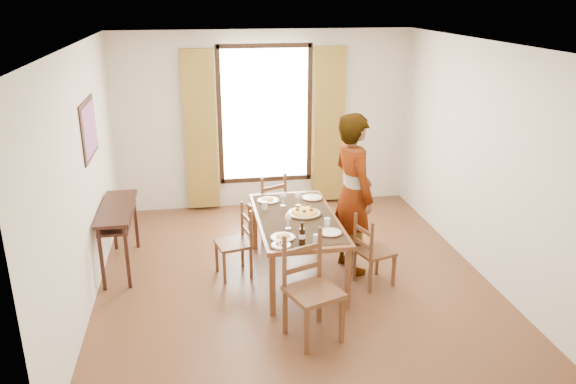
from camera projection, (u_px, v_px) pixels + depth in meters
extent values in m
plane|color=#462716|center=(293.00, 276.00, 6.70)|extent=(5.00, 5.00, 0.00)
cube|color=beige|center=(265.00, 121.00, 8.57)|extent=(4.50, 0.10, 2.70)
cube|color=beige|center=(356.00, 273.00, 3.92)|extent=(4.50, 0.10, 2.70)
cube|color=beige|center=(83.00, 179.00, 5.89)|extent=(0.10, 5.00, 2.70)
cube|color=beige|center=(481.00, 159.00, 6.60)|extent=(0.10, 5.00, 2.70)
cube|color=white|center=(294.00, 42.00, 5.78)|extent=(4.50, 5.00, 0.04)
cube|color=white|center=(265.00, 115.00, 8.50)|extent=(1.30, 0.04, 2.00)
cube|color=olive|center=(200.00, 131.00, 8.36)|extent=(0.48, 0.10, 2.40)
cube|color=olive|center=(328.00, 126.00, 8.67)|extent=(0.48, 0.10, 2.40)
cube|color=black|center=(89.00, 129.00, 6.32)|extent=(0.02, 0.86, 0.66)
cube|color=red|center=(90.00, 129.00, 6.32)|extent=(0.01, 0.76, 0.56)
cube|color=#341811|center=(117.00, 208.00, 6.68)|extent=(0.38, 1.20, 0.04)
cube|color=#341811|center=(118.00, 217.00, 6.72)|extent=(0.34, 1.10, 0.03)
cube|color=#341811|center=(102.00, 260.00, 6.28)|extent=(0.04, 0.04, 0.76)
cube|color=#341811|center=(114.00, 222.00, 7.30)|extent=(0.04, 0.04, 0.76)
cube|color=#341811|center=(127.00, 258.00, 6.32)|extent=(0.04, 0.04, 0.76)
cube|color=#341811|center=(136.00, 221.00, 7.34)|extent=(0.04, 0.04, 0.76)
cube|color=brown|center=(296.00, 219.00, 6.48)|extent=(0.92, 1.76, 0.05)
cube|color=black|center=(296.00, 217.00, 6.47)|extent=(0.85, 1.62, 0.01)
cube|color=brown|center=(272.00, 285.00, 5.79)|extent=(0.06, 0.06, 0.70)
cube|color=brown|center=(255.00, 224.00, 7.31)|extent=(0.06, 0.06, 0.70)
cube|color=brown|center=(348.00, 279.00, 5.91)|extent=(0.06, 0.06, 0.70)
cube|color=brown|center=(315.00, 220.00, 7.43)|extent=(0.06, 0.06, 0.70)
cube|color=brown|center=(233.00, 244.00, 6.61)|extent=(0.46, 0.46, 0.04)
cube|color=brown|center=(217.00, 256.00, 6.76)|extent=(0.04, 0.04, 0.41)
cube|color=brown|center=(242.00, 252.00, 6.88)|extent=(0.04, 0.04, 0.41)
cube|color=brown|center=(224.00, 268.00, 6.48)|extent=(0.04, 0.04, 0.41)
cube|color=brown|center=(251.00, 263.00, 6.59)|extent=(0.04, 0.04, 0.41)
cube|color=brown|center=(242.00, 219.00, 6.73)|extent=(0.03, 0.03, 0.45)
cube|color=brown|center=(251.00, 229.00, 6.45)|extent=(0.03, 0.03, 0.45)
cube|color=brown|center=(247.00, 231.00, 6.62)|extent=(0.10, 0.32, 0.05)
cube|color=brown|center=(246.00, 218.00, 6.57)|extent=(0.10, 0.32, 0.05)
cube|color=brown|center=(267.00, 206.00, 7.66)|extent=(0.55, 0.55, 0.04)
cube|color=brown|center=(271.00, 215.00, 7.96)|extent=(0.04, 0.04, 0.44)
cube|color=brown|center=(285.00, 223.00, 7.68)|extent=(0.04, 0.04, 0.44)
cube|color=brown|center=(249.00, 220.00, 7.78)|extent=(0.04, 0.04, 0.44)
cube|color=brown|center=(263.00, 229.00, 7.50)|extent=(0.04, 0.04, 0.44)
cube|color=brown|center=(285.00, 191.00, 7.52)|extent=(0.04, 0.04, 0.49)
cube|color=brown|center=(262.00, 196.00, 7.33)|extent=(0.04, 0.04, 0.49)
cube|color=brown|center=(274.00, 200.00, 7.46)|extent=(0.33, 0.17, 0.05)
cube|color=brown|center=(274.00, 188.00, 7.40)|extent=(0.33, 0.17, 0.05)
cube|color=brown|center=(314.00, 292.00, 5.36)|extent=(0.60, 0.60, 0.04)
cube|color=brown|center=(307.00, 331.00, 5.19)|extent=(0.04, 0.04, 0.50)
cube|color=brown|center=(285.00, 311.00, 5.51)|extent=(0.04, 0.04, 0.50)
cube|color=brown|center=(342.00, 319.00, 5.37)|extent=(0.04, 0.04, 0.50)
cube|color=brown|center=(319.00, 300.00, 5.70)|extent=(0.04, 0.04, 0.50)
cube|color=brown|center=(284.00, 262.00, 5.34)|extent=(0.04, 0.04, 0.56)
cube|color=brown|center=(320.00, 253.00, 5.53)|extent=(0.04, 0.04, 0.56)
cube|color=brown|center=(302.00, 268.00, 5.47)|extent=(0.38, 0.17, 0.06)
cube|color=brown|center=(302.00, 249.00, 5.41)|extent=(0.38, 0.17, 0.06)
cube|color=brown|center=(375.00, 252.00, 6.41)|extent=(0.47, 0.47, 0.04)
cube|color=brown|center=(394.00, 270.00, 6.42)|extent=(0.04, 0.04, 0.40)
cube|color=brown|center=(370.00, 277.00, 6.28)|extent=(0.04, 0.04, 0.40)
cube|color=brown|center=(377.00, 259.00, 6.69)|extent=(0.04, 0.04, 0.40)
cube|color=brown|center=(354.00, 265.00, 6.55)|extent=(0.04, 0.04, 0.40)
cube|color=brown|center=(372.00, 242.00, 6.13)|extent=(0.03, 0.03, 0.45)
cube|color=brown|center=(355.00, 231.00, 6.40)|extent=(0.03, 0.03, 0.45)
cube|color=brown|center=(363.00, 244.00, 6.29)|extent=(0.12, 0.32, 0.04)
cube|color=brown|center=(363.00, 231.00, 6.24)|extent=(0.12, 0.32, 0.04)
imported|color=#97999F|center=(353.00, 194.00, 6.59)|extent=(0.91, 0.77, 1.93)
cylinder|color=silver|center=(327.00, 222.00, 6.19)|extent=(0.07, 0.07, 0.10)
cylinder|color=silver|center=(265.00, 205.00, 6.68)|extent=(0.07, 0.07, 0.10)
cylinder|color=silver|center=(316.00, 239.00, 5.78)|extent=(0.07, 0.07, 0.10)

